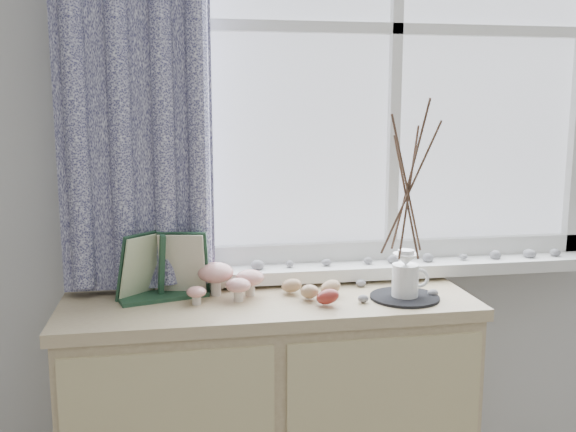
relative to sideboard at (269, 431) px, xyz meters
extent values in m
cube|color=silver|center=(0.15, 0.25, 0.87)|extent=(4.00, 0.04, 2.60)
cube|color=silver|center=(0.45, 0.25, 1.22)|extent=(1.30, 0.01, 1.40)
cube|color=white|center=(0.45, 0.17, 0.45)|extent=(1.45, 0.16, 0.04)
cube|color=#0D0A3C|center=(-0.37, 0.12, 1.25)|extent=(0.44, 0.06, 1.61)
cube|color=#C3B188|center=(0.00, 0.01, 0.41)|extent=(1.20, 0.45, 0.03)
cylinder|color=beige|center=(-0.15, 0.05, 0.46)|extent=(0.03, 0.03, 0.07)
ellipsoid|color=#AA1505|center=(-0.15, 0.05, 0.49)|extent=(0.11, 0.11, 0.06)
cylinder|color=beige|center=(-0.09, -0.02, 0.45)|extent=(0.03, 0.03, 0.05)
ellipsoid|color=#AA1505|center=(-0.09, -0.02, 0.47)|extent=(0.07, 0.07, 0.04)
cylinder|color=beige|center=(-0.21, -0.03, 0.44)|extent=(0.03, 0.03, 0.04)
ellipsoid|color=#AA1505|center=(-0.21, -0.03, 0.46)|extent=(0.06, 0.06, 0.03)
cylinder|color=beige|center=(-0.05, 0.03, 0.45)|extent=(0.03, 0.03, 0.05)
ellipsoid|color=#AA1505|center=(-0.05, 0.03, 0.48)|extent=(0.08, 0.08, 0.05)
ellipsoid|color=tan|center=(0.11, -0.05, 0.45)|extent=(0.05, 0.04, 0.07)
ellipsoid|color=tan|center=(0.07, 0.02, 0.45)|extent=(0.05, 0.04, 0.07)
ellipsoid|color=maroon|center=(0.15, -0.11, 0.45)|extent=(0.05, 0.04, 0.07)
ellipsoid|color=tan|center=(0.18, -0.02, 0.45)|extent=(0.05, 0.04, 0.07)
cylinder|color=black|center=(0.39, -0.08, 0.43)|extent=(0.20, 0.20, 0.01)
cylinder|color=white|center=(0.39, -0.08, 0.48)|extent=(0.10, 0.10, 0.09)
cone|color=white|center=(0.39, -0.08, 0.54)|extent=(0.08, 0.08, 0.03)
cylinder|color=white|center=(0.39, -0.08, 0.56)|extent=(0.05, 0.05, 0.02)
torus|color=white|center=(0.43, -0.08, 0.48)|extent=(0.06, 0.03, 0.06)
ellipsoid|color=gray|center=(0.26, -0.09, 0.44)|extent=(0.03, 0.03, 0.02)
ellipsoid|color=gray|center=(0.30, 0.07, 0.44)|extent=(0.03, 0.03, 0.02)
ellipsoid|color=gray|center=(0.48, -0.07, 0.44)|extent=(0.03, 0.03, 0.02)
camera|label=1|loc=(-0.26, -1.80, 0.98)|focal=40.00mm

